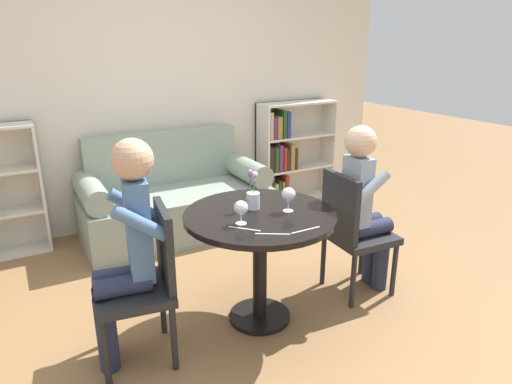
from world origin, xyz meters
TOP-DOWN VIEW (x-y plane):
  - ground_plane at (0.00, 0.00)m, footprint 16.00×16.00m
  - back_wall at (0.00, 2.06)m, footprint 5.20×0.05m
  - round_table at (0.00, 0.00)m, footprint 0.94×0.94m
  - couch at (0.00, 1.63)m, footprint 1.68×0.80m
  - bookshelf_right at (1.41, 1.90)m, footprint 0.89×0.28m
  - chair_left at (-0.73, -0.01)m, footprint 0.48×0.48m
  - chair_right at (0.73, -0.02)m, footprint 0.44×0.44m
  - person_left at (-0.81, 0.02)m, footprint 0.45×0.38m
  - person_right at (0.82, -0.03)m, footprint 0.43×0.35m
  - wine_glass_left at (-0.18, -0.10)m, footprint 0.08×0.08m
  - wine_glass_right at (0.17, -0.06)m, footprint 0.09×0.09m
  - flower_vase at (0.00, 0.09)m, footprint 0.08×0.08m
  - knife_left_setting at (0.09, -0.35)m, footprint 0.19×0.01m
  - fork_left_setting at (-0.20, -0.17)m, footprint 0.14×0.15m
  - knife_right_setting at (-0.10, -0.31)m, footprint 0.17×0.11m

SIDE VIEW (x-z plane):
  - ground_plane at x=0.00m, z-range 0.00..0.00m
  - couch at x=0.00m, z-range -0.15..0.77m
  - chair_left at x=-0.73m, z-range 0.04..0.94m
  - chair_right at x=0.73m, z-range 0.04..0.94m
  - bookshelf_right at x=1.41m, z-range -0.01..1.09m
  - round_table at x=0.00m, z-range 0.22..0.97m
  - person_right at x=0.82m, z-range 0.05..1.27m
  - person_left at x=-0.81m, z-range 0.06..1.34m
  - knife_left_setting at x=0.09m, z-range 0.74..0.75m
  - fork_left_setting at x=-0.20m, z-range 0.74..0.75m
  - knife_right_setting at x=-0.10m, z-range 0.74..0.75m
  - flower_vase at x=0.00m, z-range 0.70..0.95m
  - wine_glass_left at x=-0.18m, z-range 0.77..0.91m
  - wine_glass_right at x=0.17m, z-range 0.77..0.92m
  - back_wall at x=0.00m, z-range 0.00..2.70m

